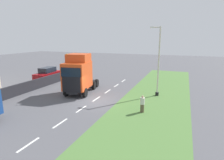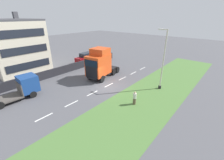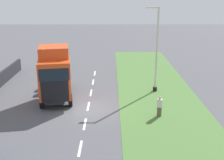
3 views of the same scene
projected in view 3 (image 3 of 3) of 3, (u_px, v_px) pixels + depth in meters
ground_plane at (88, 110)px, 22.13m from camera, size 120.00×120.00×0.00m
grass_verge at (164, 110)px, 22.15m from camera, size 7.00×44.00×0.01m
lane_markings at (88, 106)px, 22.79m from camera, size 0.16×21.00×0.00m
lorry_cab at (55, 75)px, 23.02m from camera, size 3.49×6.73×4.84m
lamp_post at (156, 54)px, 25.24m from camera, size 1.31×0.38×7.71m
pedestrian at (159, 107)px, 20.77m from camera, size 0.39×0.39×1.56m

